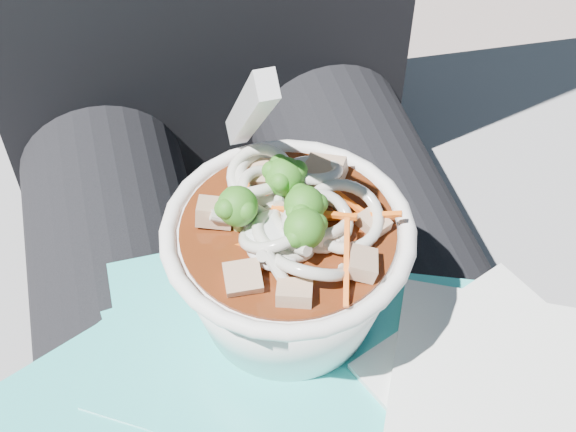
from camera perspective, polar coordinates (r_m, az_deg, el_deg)
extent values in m
cube|color=slate|center=(0.90, -2.67, -12.85)|extent=(1.03, 0.57, 0.48)
cylinder|color=black|center=(0.56, -10.31, -12.99)|extent=(0.14, 0.48, 0.14)
cylinder|color=black|center=(0.58, 9.37, -8.51)|extent=(0.14, 0.48, 0.14)
cube|color=#2BB4B0|center=(0.48, -3.83, -11.31)|extent=(0.14, 0.16, 0.00)
cube|color=#2BB4B0|center=(0.48, -1.45, -10.49)|extent=(0.17, 0.20, 0.00)
cube|color=#2BB4B0|center=(0.47, -8.66, -11.81)|extent=(0.17, 0.17, 0.00)
cube|color=#2BB4B0|center=(0.49, -0.18, -7.52)|extent=(0.17, 0.15, 0.00)
cube|color=#2BB4B0|center=(0.46, -10.10, -14.73)|extent=(0.21, 0.21, 0.00)
cube|color=#2BB4B0|center=(0.48, -4.23, -9.42)|extent=(0.18, 0.18, 0.00)
cube|color=#2BB4B0|center=(0.46, 3.02, -12.24)|extent=(0.23, 0.23, 0.00)
cube|color=silver|center=(0.47, 15.06, -11.67)|extent=(0.16, 0.16, 0.00)
cube|color=silver|center=(0.47, 14.46, -11.01)|extent=(0.15, 0.15, 0.00)
torus|color=white|center=(0.43, 0.00, -1.06)|extent=(0.14, 0.14, 0.01)
cylinder|color=#471B0A|center=(0.43, 0.00, -1.31)|extent=(0.12, 0.12, 0.01)
torus|color=beige|center=(0.42, 1.23, -0.75)|extent=(0.03, 0.03, 0.03)
torus|color=beige|center=(0.42, 3.91, 0.00)|extent=(0.06, 0.06, 0.02)
torus|color=beige|center=(0.44, -2.49, 1.86)|extent=(0.05, 0.04, 0.04)
torus|color=beige|center=(0.44, -1.97, 2.89)|extent=(0.05, 0.05, 0.03)
torus|color=beige|center=(0.42, -0.21, -1.40)|extent=(0.05, 0.05, 0.03)
torus|color=beige|center=(0.43, 1.67, -0.06)|extent=(0.06, 0.06, 0.03)
torus|color=beige|center=(0.45, -1.49, 2.58)|extent=(0.05, 0.05, 0.03)
torus|color=beige|center=(0.42, 2.28, -0.33)|extent=(0.05, 0.05, 0.02)
torus|color=beige|center=(0.44, -1.43, 1.63)|extent=(0.05, 0.05, 0.03)
torus|color=beige|center=(0.41, 1.61, -3.48)|extent=(0.05, 0.04, 0.04)
torus|color=beige|center=(0.43, 0.07, -0.07)|extent=(0.03, 0.03, 0.02)
torus|color=beige|center=(0.43, 0.08, -0.44)|extent=(0.05, 0.05, 0.02)
torus|color=beige|center=(0.42, -0.86, -1.05)|extent=(0.05, 0.05, 0.03)
torus|color=beige|center=(0.44, 1.81, 3.28)|extent=(0.03, 0.04, 0.02)
cylinder|color=beige|center=(0.41, -1.35, -2.47)|extent=(0.02, 0.02, 0.02)
cylinder|color=beige|center=(0.44, -0.57, 1.86)|extent=(0.01, 0.03, 0.01)
cylinder|color=beige|center=(0.42, -3.30, -0.35)|extent=(0.03, 0.01, 0.02)
cylinder|color=beige|center=(0.41, -0.08, -1.98)|extent=(0.02, 0.03, 0.02)
cylinder|color=beige|center=(0.42, 1.16, -0.95)|extent=(0.02, 0.03, 0.01)
cylinder|color=beige|center=(0.40, -0.64, -4.05)|extent=(0.01, 0.02, 0.02)
cylinder|color=beige|center=(0.42, 2.12, -1.13)|extent=(0.02, 0.02, 0.01)
cylinder|color=#83B055|center=(0.43, 1.15, -0.34)|extent=(0.01, 0.01, 0.01)
sphere|color=#1F6116|center=(0.42, 1.17, 0.74)|extent=(0.02, 0.02, 0.02)
sphere|color=#1F6116|center=(0.42, 2.15, 0.91)|extent=(0.01, 0.01, 0.01)
sphere|color=#1F6116|center=(0.41, 0.56, 0.24)|extent=(0.01, 0.01, 0.01)
sphere|color=#1F6116|center=(0.42, 0.74, 1.43)|extent=(0.01, 0.01, 0.01)
sphere|color=#1F6116|center=(0.42, 0.90, 1.62)|extent=(0.01, 0.01, 0.01)
cylinder|color=#83B055|center=(0.44, -0.23, 1.72)|extent=(0.01, 0.01, 0.01)
sphere|color=#1F6116|center=(0.43, -0.24, 2.81)|extent=(0.02, 0.02, 0.02)
sphere|color=#1F6116|center=(0.43, 0.70, 3.29)|extent=(0.01, 0.01, 0.01)
sphere|color=#1F6116|center=(0.43, -1.17, 3.24)|extent=(0.01, 0.01, 0.01)
sphere|color=#1F6116|center=(0.42, -0.54, 2.46)|extent=(0.01, 0.01, 0.01)
sphere|color=#1F6116|center=(0.43, -0.61, 3.73)|extent=(0.01, 0.01, 0.01)
cylinder|color=#83B055|center=(0.43, -3.53, -0.38)|extent=(0.01, 0.01, 0.01)
sphere|color=#1F6116|center=(0.42, -3.61, 0.70)|extent=(0.02, 0.02, 0.02)
sphere|color=#1F6116|center=(0.42, -3.92, 1.43)|extent=(0.01, 0.01, 0.01)
sphere|color=#1F6116|center=(0.41, -4.54, 0.53)|extent=(0.01, 0.01, 0.01)
sphere|color=#1F6116|center=(0.41, -2.98, 0.40)|extent=(0.01, 0.01, 0.01)
sphere|color=#1F6116|center=(0.41, -4.37, 0.54)|extent=(0.01, 0.01, 0.01)
cylinder|color=#83B055|center=(0.42, 1.15, -1.98)|extent=(0.01, 0.01, 0.01)
sphere|color=#1F6116|center=(0.41, 1.18, -0.90)|extent=(0.02, 0.02, 0.02)
sphere|color=#1F6116|center=(0.41, 0.97, 0.16)|extent=(0.01, 0.01, 0.01)
sphere|color=#1F6116|center=(0.41, 2.10, -0.56)|extent=(0.01, 0.01, 0.01)
sphere|color=#1F6116|center=(0.41, 0.78, -0.09)|extent=(0.01, 0.01, 0.01)
sphere|color=#1F6116|center=(0.40, 0.58, -1.52)|extent=(0.01, 0.01, 0.01)
cube|color=orange|center=(0.43, 5.29, 0.01)|extent=(0.04, 0.02, 0.01)
cube|color=orange|center=(0.44, 4.16, 1.14)|extent=(0.02, 0.04, 0.01)
cube|color=orange|center=(0.42, -1.50, -2.27)|extent=(0.04, 0.03, 0.01)
cube|color=orange|center=(0.40, 4.20, -3.26)|extent=(0.02, 0.04, 0.02)
cube|color=orange|center=(0.41, -1.31, -2.47)|extent=(0.02, 0.02, 0.01)
cube|color=orange|center=(0.42, 1.84, 0.22)|extent=(0.04, 0.03, 0.01)
cube|color=orange|center=(0.43, -2.94, 2.01)|extent=(0.01, 0.04, 0.01)
cube|color=#A47A5D|center=(0.43, 6.11, -0.52)|extent=(0.02, 0.02, 0.01)
cube|color=#A47A5D|center=(0.45, 2.59, 2.96)|extent=(0.03, 0.03, 0.02)
cube|color=#A47A5D|center=(0.45, -2.03, 2.92)|extent=(0.02, 0.02, 0.01)
cube|color=#A47A5D|center=(0.43, -5.23, 0.26)|extent=(0.02, 0.02, 0.02)
cube|color=#A47A5D|center=(0.40, -3.21, -4.53)|extent=(0.02, 0.02, 0.02)
cube|color=#A47A5D|center=(0.40, 0.46, -5.59)|extent=(0.02, 0.02, 0.01)
cube|color=#A47A5D|center=(0.41, 5.26, -3.38)|extent=(0.02, 0.02, 0.01)
ellipsoid|color=silver|center=(0.42, -1.09, -1.84)|extent=(0.03, 0.04, 0.01)
cube|color=silver|center=(0.41, -2.78, 7.41)|extent=(0.01, 0.09, 0.11)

